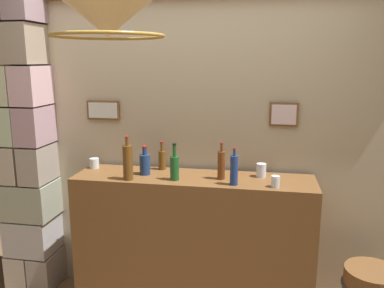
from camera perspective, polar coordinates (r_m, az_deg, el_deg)
panelled_rear_partition at (r=3.03m, az=1.14°, el=1.65°), size 3.44×0.15×2.49m
stone_pillar at (r=3.39m, az=-22.71°, el=0.10°), size 0.40×0.38×2.43m
bar_shelf_unit at (r=3.01m, az=0.18°, el=-14.40°), size 1.71×0.43×1.05m
liquor_bottle_gin at (r=2.63m, az=6.10°, el=-3.72°), size 0.05×0.05×0.25m
liquor_bottle_brandy at (r=2.99m, az=-4.35°, el=-2.20°), size 0.06×0.06×0.22m
liquor_bottle_vodka at (r=2.76m, az=-9.27°, el=-2.58°), size 0.07×0.07×0.31m
liquor_bottle_bourbon at (r=2.87m, az=-6.83°, el=-2.83°), size 0.08×0.08×0.21m
liquor_bottle_mezcal at (r=2.72m, az=-2.53°, el=-3.31°), size 0.06×0.06×0.26m
liquor_bottle_rum at (r=2.75m, az=4.26°, el=-3.02°), size 0.05×0.05×0.26m
glass_tumbler_rocks at (r=2.85m, az=9.97°, el=-3.76°), size 0.07×0.07×0.10m
glass_tumbler_highball at (r=3.12m, az=-13.94°, el=-2.71°), size 0.07×0.07×0.08m
glass_tumbler_shot at (r=2.64m, az=11.96°, el=-5.33°), size 0.06×0.06×0.08m
pendant_lamp at (r=1.94m, az=-12.15°, el=17.73°), size 0.53×0.53×0.58m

